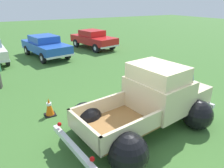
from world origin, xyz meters
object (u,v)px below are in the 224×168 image
object	(u,v)px
vintage_pickup_truck	(151,103)
show_car_2	(93,39)
lane_cone_0	(49,107)
show_car_1	(45,45)

from	to	relation	value
vintage_pickup_truck	show_car_2	distance (m)	11.50
lane_cone_0	show_car_1	bearing A→B (deg)	78.09
show_car_2	show_car_1	bearing A→B (deg)	-90.23
show_car_1	lane_cone_0	world-z (taller)	show_car_1
show_car_1	show_car_2	xyz separation A→B (m)	(3.96, 0.91, -0.00)
show_car_2	lane_cone_0	world-z (taller)	show_car_2
show_car_1	vintage_pickup_truck	bearing A→B (deg)	-5.91
show_car_1	show_car_2	size ratio (longest dim) A/B	1.06
vintage_pickup_truck	lane_cone_0	bearing A→B (deg)	132.08
vintage_pickup_truck	show_car_2	xyz separation A→B (m)	(3.09, 11.08, 0.02)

